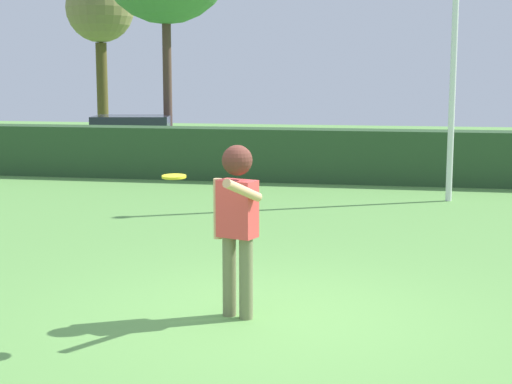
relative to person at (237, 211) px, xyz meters
name	(u,v)px	position (x,y,z in m)	size (l,w,h in m)	color
ground_plane	(265,318)	(0.29, 0.04, -1.11)	(60.00, 60.00, 0.00)	#629C4A
person	(237,211)	(0.00, 0.00, 0.00)	(0.54, 0.81, 1.77)	#737650
frisbee	(174,177)	(-0.41, -0.78, 0.44)	(0.22, 0.22, 0.03)	yellow
lamppost	(455,22)	(2.52, 7.97, 2.34)	(0.24, 0.24, 6.25)	silver
hedge_row	(344,156)	(0.29, 10.28, -0.50)	(26.23, 0.90, 1.21)	#2B4929
parked_car_blue	(133,135)	(-6.19, 14.15, -0.42)	(4.45, 2.47, 1.25)	#263FA5
bare_elm_tree	(100,11)	(-8.73, 18.25, 3.46)	(2.33, 2.33, 5.84)	#51461F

